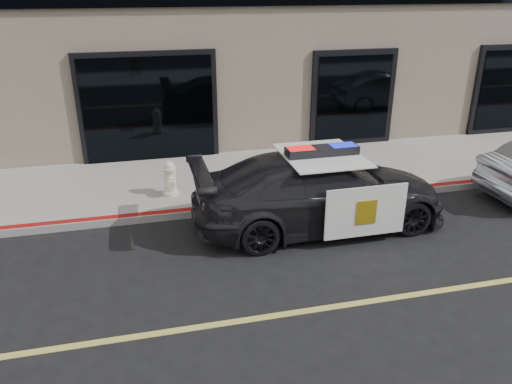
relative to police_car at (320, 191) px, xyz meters
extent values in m
plane|color=black|center=(-1.98, -2.61, -0.72)|extent=(120.00, 120.00, 0.00)
cube|color=gray|center=(-1.98, 2.64, -0.65)|extent=(60.00, 3.50, 0.15)
imported|color=black|center=(0.00, 0.00, -0.01)|extent=(2.08, 4.95, 1.43)
cube|color=white|center=(0.48, -1.02, -0.03)|extent=(1.52, 0.05, 0.95)
cube|color=white|center=(0.46, 1.03, -0.03)|extent=(1.52, 0.05, 0.95)
cube|color=white|center=(0.00, 0.00, 0.72)|extent=(1.44, 1.72, 0.02)
cube|color=gold|center=(0.48, -1.05, -0.03)|extent=(0.38, 0.01, 0.45)
cube|color=black|center=(0.00, 0.00, 0.80)|extent=(1.37, 0.37, 0.17)
cube|color=red|center=(-0.42, 0.00, 0.81)|extent=(0.48, 0.31, 0.15)
cube|color=#0C19CC|center=(0.41, 0.00, 0.81)|extent=(0.48, 0.31, 0.15)
cylinder|color=white|center=(-2.72, 1.83, -0.53)|extent=(0.35, 0.35, 0.08)
cylinder|color=white|center=(-2.72, 1.83, -0.25)|extent=(0.25, 0.25, 0.49)
cylinder|color=white|center=(-2.72, 1.83, 0.01)|extent=(0.30, 0.30, 0.06)
sphere|color=white|center=(-2.72, 1.83, 0.07)|extent=(0.22, 0.22, 0.22)
cylinder|color=white|center=(-2.72, 1.83, 0.17)|extent=(0.07, 0.07, 0.07)
cylinder|color=white|center=(-2.72, 2.00, -0.18)|extent=(0.13, 0.12, 0.13)
cylinder|color=white|center=(-2.72, 1.67, -0.18)|extent=(0.13, 0.12, 0.13)
cylinder|color=white|center=(-2.72, 1.64, -0.25)|extent=(0.17, 0.14, 0.17)
camera|label=1|loc=(-3.26, -8.27, 3.73)|focal=35.00mm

